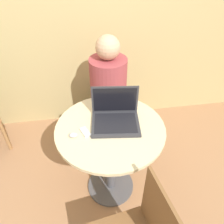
{
  "coord_description": "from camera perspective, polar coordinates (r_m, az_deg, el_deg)",
  "views": [
    {
      "loc": [
        -0.16,
        -1.14,
        1.84
      ],
      "look_at": [
        0.02,
        0.05,
        0.86
      ],
      "focal_mm": 35.0,
      "sensor_mm": 36.0,
      "label": 1
    }
  ],
  "objects": [
    {
      "name": "person_seated",
      "position": [
        2.27,
        -1.01,
        3.11
      ],
      "size": [
        0.36,
        0.55,
        1.21
      ],
      "color": "brown",
      "rests_on": "ground_plane"
    },
    {
      "name": "ground_plane",
      "position": [
        2.17,
        -0.36,
        -18.63
      ],
      "size": [
        12.0,
        12.0,
        0.0
      ],
      "primitive_type": "plane",
      "color": "#9E704C"
    },
    {
      "name": "computer_mouse",
      "position": [
        1.53,
        -10.05,
        -5.94
      ],
      "size": [
        0.06,
        0.04,
        0.04
      ],
      "color": "#B2B2B7",
      "rests_on": "round_table"
    },
    {
      "name": "round_table",
      "position": [
        1.72,
        -0.44,
        -8.54
      ],
      "size": [
        0.8,
        0.8,
        0.76
      ],
      "color": "#4C4C51",
      "rests_on": "ground_plane"
    },
    {
      "name": "back_wall",
      "position": [
        2.29,
        -4.93,
        25.53
      ],
      "size": [
        7.0,
        0.05,
        2.6
      ],
      "color": "tan",
      "rests_on": "ground_plane"
    },
    {
      "name": "cell_phone",
      "position": [
        1.55,
        -7.03,
        -5.19
      ],
      "size": [
        0.08,
        0.11,
        0.02
      ],
      "color": "silver",
      "rests_on": "round_table"
    },
    {
      "name": "laptop",
      "position": [
        1.6,
        0.87,
        -1.12
      ],
      "size": [
        0.38,
        0.31,
        0.25
      ],
      "color": "#2D2D33",
      "rests_on": "round_table"
    }
  ]
}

